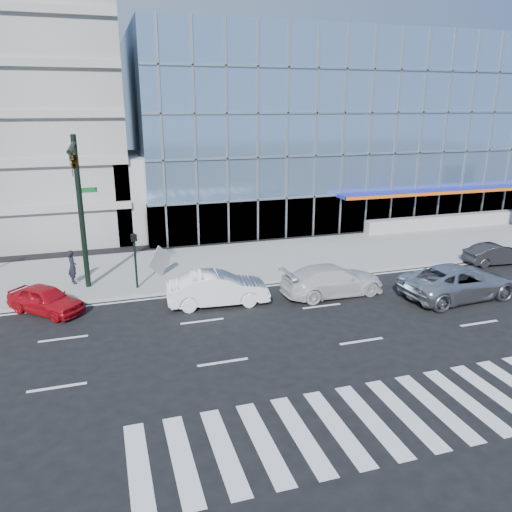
# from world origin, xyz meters

# --- Properties ---
(ground) EXTENTS (160.00, 160.00, 0.00)m
(ground) POSITION_xyz_m (0.00, 0.00, 0.00)
(ground) COLOR black
(ground) RESTS_ON ground
(sidewalk) EXTENTS (120.00, 8.00, 0.15)m
(sidewalk) POSITION_xyz_m (0.00, 8.00, 0.07)
(sidewalk) COLOR gray
(sidewalk) RESTS_ON ground
(theatre_building) EXTENTS (42.00, 26.00, 15.00)m
(theatre_building) POSITION_xyz_m (14.00, 26.00, 7.50)
(theatre_building) COLOR #7397BF
(theatre_building) RESTS_ON ground
(ramp_block) EXTENTS (6.00, 8.00, 6.00)m
(ramp_block) POSITION_xyz_m (-6.00, 18.00, 3.00)
(ramp_block) COLOR gray
(ramp_block) RESTS_ON ground
(traffic_signal) EXTENTS (1.14, 5.74, 8.00)m
(traffic_signal) POSITION_xyz_m (-11.00, 4.57, 6.16)
(traffic_signal) COLOR black
(traffic_signal) RESTS_ON sidewalk
(ped_signal_post) EXTENTS (0.30, 0.33, 3.00)m
(ped_signal_post) POSITION_xyz_m (-8.50, 4.94, 2.14)
(ped_signal_post) COLOR black
(ped_signal_post) RESTS_ON sidewalk
(silver_suv) EXTENTS (6.39, 3.30, 1.72)m
(silver_suv) POSITION_xyz_m (7.18, -1.00, 0.86)
(silver_suv) COLOR #B7B7BC
(silver_suv) RESTS_ON ground
(white_suv) EXTENTS (5.56, 2.44, 1.59)m
(white_suv) POSITION_xyz_m (1.18, 1.30, 0.80)
(white_suv) COLOR silver
(white_suv) RESTS_ON ground
(white_sedan) EXTENTS (5.13, 2.13, 1.65)m
(white_sedan) POSITION_xyz_m (-4.82, 1.80, 0.82)
(white_sedan) COLOR white
(white_sedan) RESTS_ON ground
(dark_sedan) EXTENTS (4.01, 1.70, 1.29)m
(dark_sedan) POSITION_xyz_m (13.18, 3.00, 0.64)
(dark_sedan) COLOR black
(dark_sedan) RESTS_ON ground
(red_sedan) EXTENTS (3.96, 3.84, 1.34)m
(red_sedan) POSITION_xyz_m (-12.88, 3.23, 0.67)
(red_sedan) COLOR #B40D17
(red_sedan) RESTS_ON ground
(pedestrian) EXTENTS (0.66, 0.80, 1.88)m
(pedestrian) POSITION_xyz_m (-11.77, 6.77, 1.09)
(pedestrian) COLOR black
(pedestrian) RESTS_ON sidewalk
(tilted_panel) EXTENTS (1.44, 1.23, 1.84)m
(tilted_panel) POSITION_xyz_m (-7.07, 6.49, 1.07)
(tilted_panel) COLOR #969696
(tilted_panel) RESTS_ON sidewalk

